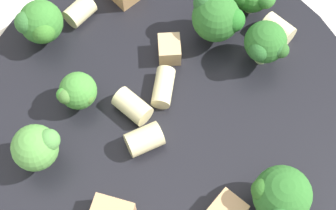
# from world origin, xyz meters

# --- Properties ---
(ground_plane) EXTENTS (2.00, 2.00, 0.00)m
(ground_plane) POSITION_xyz_m (0.00, 0.00, 0.00)
(ground_plane) COLOR beige
(pasta_bowl) EXTENTS (0.28, 0.28, 0.04)m
(pasta_bowl) POSITION_xyz_m (0.00, 0.00, 0.02)
(pasta_bowl) COLOR black
(pasta_bowl) RESTS_ON ground_plane
(broccoli_floret_0) EXTENTS (0.03, 0.03, 0.04)m
(broccoli_floret_0) POSITION_xyz_m (0.09, 0.02, 0.07)
(broccoli_floret_0) COLOR #9EC175
(broccoli_floret_0) RESTS_ON pasta_bowl
(broccoli_floret_1) EXTENTS (0.03, 0.03, 0.03)m
(broccoli_floret_1) POSITION_xyz_m (0.06, -0.02, 0.06)
(broccoli_floret_1) COLOR #9EC175
(broccoli_floret_1) RESTS_ON pasta_bowl
(broccoli_floret_2) EXTENTS (0.03, 0.03, 0.04)m
(broccoli_floret_2) POSITION_xyz_m (-0.08, -0.03, 0.07)
(broccoli_floret_2) COLOR #9EC175
(broccoli_floret_2) RESTS_ON pasta_bowl
(broccoli_floret_3) EXTENTS (0.04, 0.04, 0.04)m
(broccoli_floret_3) POSITION_xyz_m (-0.05, 0.08, 0.07)
(broccoli_floret_3) COLOR #84AD60
(broccoli_floret_3) RESTS_ON pasta_bowl
(broccoli_floret_5) EXTENTS (0.04, 0.04, 0.04)m
(broccoli_floret_5) POSITION_xyz_m (-0.05, -0.05, 0.07)
(broccoli_floret_5) COLOR #84AD60
(broccoli_floret_5) RESTS_ON pasta_bowl
(broccoli_floret_6) EXTENTS (0.03, 0.03, 0.04)m
(broccoli_floret_6) POSITION_xyz_m (0.08, -0.08, 0.06)
(broccoli_floret_6) COLOR #9EC175
(broccoli_floret_6) RESTS_ON pasta_bowl
(rigatoni_0) EXTENTS (0.03, 0.02, 0.02)m
(rigatoni_0) POSITION_xyz_m (0.02, 0.02, 0.05)
(rigatoni_0) COLOR beige
(rigatoni_0) RESTS_ON pasta_bowl
(rigatoni_1) EXTENTS (0.03, 0.03, 0.02)m
(rigatoni_1) POSITION_xyz_m (0.05, -0.09, 0.05)
(rigatoni_1) COLOR beige
(rigatoni_1) RESTS_ON pasta_bowl
(rigatoni_2) EXTENTS (0.03, 0.03, 0.02)m
(rigatoni_2) POSITION_xyz_m (0.02, -0.01, 0.05)
(rigatoni_2) COLOR beige
(rigatoni_2) RESTS_ON pasta_bowl
(rigatoni_4) EXTENTS (0.02, 0.03, 0.01)m
(rigatoni_4) POSITION_xyz_m (-0.00, -0.02, 0.05)
(rigatoni_4) COLOR beige
(rigatoni_4) RESTS_ON pasta_bowl
(rigatoni_5) EXTENTS (0.03, 0.03, 0.02)m
(rigatoni_5) POSITION_xyz_m (-0.09, -0.04, 0.05)
(rigatoni_5) COLOR beige
(rigatoni_5) RESTS_ON pasta_bowl
(chicken_chunk_3) EXTENTS (0.02, 0.02, 0.02)m
(chicken_chunk_3) POSITION_xyz_m (-0.01, -0.04, 0.05)
(chicken_chunk_3) COLOR tan
(chicken_chunk_3) RESTS_ON pasta_bowl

